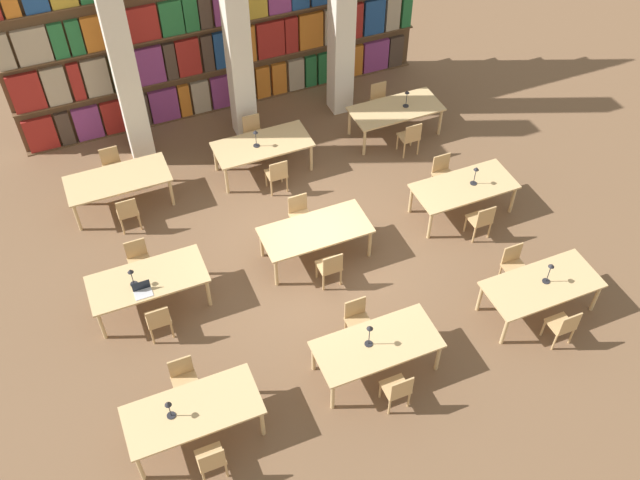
# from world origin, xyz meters

# --- Properties ---
(ground_plane) EXTENTS (40.00, 40.00, 0.00)m
(ground_plane) POSITION_xyz_m (0.00, 0.00, 0.00)
(ground_plane) COLOR brown
(bookshelf_bank) EXTENTS (9.91, 0.35, 5.50)m
(bookshelf_bank) POSITION_xyz_m (-0.02, 5.52, 2.64)
(bookshelf_bank) COLOR brown
(bookshelf_bank) RESTS_ON ground_plane
(pillar_left) EXTENTS (0.50, 0.50, 6.00)m
(pillar_left) POSITION_xyz_m (-2.47, 4.34, 3.00)
(pillar_left) COLOR silver
(pillar_left) RESTS_ON ground_plane
(pillar_center) EXTENTS (0.50, 0.50, 6.00)m
(pillar_center) POSITION_xyz_m (0.00, 4.34, 3.00)
(pillar_center) COLOR silver
(pillar_center) RESTS_ON ground_plane
(reading_table_0) EXTENTS (2.13, 0.99, 0.75)m
(reading_table_0) POSITION_xyz_m (-3.27, -2.95, 0.68)
(reading_table_0) COLOR tan
(reading_table_0) RESTS_ON ground_plane
(chair_0) EXTENTS (0.42, 0.40, 0.88)m
(chair_0) POSITION_xyz_m (-3.22, -3.72, 0.48)
(chair_0) COLOR tan
(chair_0) RESTS_ON ground_plane
(chair_1) EXTENTS (0.42, 0.40, 0.88)m
(chair_1) POSITION_xyz_m (-3.22, -2.17, 0.48)
(chair_1) COLOR tan
(chair_1) RESTS_ON ground_plane
(desk_lamp_0) EXTENTS (0.14, 0.14, 0.39)m
(desk_lamp_0) POSITION_xyz_m (-3.59, -2.92, 1.01)
(desk_lamp_0) COLOR #232328
(desk_lamp_0) RESTS_ON reading_table_0
(reading_table_1) EXTENTS (2.13, 0.99, 0.75)m
(reading_table_1) POSITION_xyz_m (-0.07, -2.94, 0.68)
(reading_table_1) COLOR tan
(reading_table_1) RESTS_ON ground_plane
(chair_2) EXTENTS (0.42, 0.40, 0.88)m
(chair_2) POSITION_xyz_m (-0.06, -3.71, 0.48)
(chair_2) COLOR tan
(chair_2) RESTS_ON ground_plane
(chair_3) EXTENTS (0.42, 0.40, 0.88)m
(chair_3) POSITION_xyz_m (-0.06, -2.16, 0.48)
(chair_3) COLOR tan
(chair_3) RESTS_ON ground_plane
(desk_lamp_1) EXTENTS (0.14, 0.14, 0.50)m
(desk_lamp_1) POSITION_xyz_m (-0.21, -2.89, 1.09)
(desk_lamp_1) COLOR #232328
(desk_lamp_1) RESTS_ON reading_table_1
(reading_table_2) EXTENTS (2.13, 0.99, 0.75)m
(reading_table_2) POSITION_xyz_m (3.26, -2.91, 0.68)
(reading_table_2) COLOR tan
(reading_table_2) RESTS_ON ground_plane
(chair_4) EXTENTS (0.42, 0.40, 0.88)m
(chair_4) POSITION_xyz_m (3.21, -3.68, 0.48)
(chair_4) COLOR tan
(chair_4) RESTS_ON ground_plane
(chair_5) EXTENTS (0.42, 0.40, 0.88)m
(chair_5) POSITION_xyz_m (3.21, -2.13, 0.48)
(chair_5) COLOR tan
(chair_5) RESTS_ON ground_plane
(desk_lamp_2) EXTENTS (0.14, 0.14, 0.47)m
(desk_lamp_2) POSITION_xyz_m (3.34, -2.89, 1.07)
(desk_lamp_2) COLOR #232328
(desk_lamp_2) RESTS_ON reading_table_2
(reading_table_3) EXTENTS (2.13, 0.99, 0.75)m
(reading_table_3) POSITION_xyz_m (-3.30, -0.03, 0.68)
(reading_table_3) COLOR tan
(reading_table_3) RESTS_ON ground_plane
(chair_6) EXTENTS (0.42, 0.40, 0.88)m
(chair_6) POSITION_xyz_m (-3.32, -0.81, 0.48)
(chair_6) COLOR tan
(chair_6) RESTS_ON ground_plane
(chair_7) EXTENTS (0.42, 0.40, 0.88)m
(chair_7) POSITION_xyz_m (-3.32, 0.75, 0.48)
(chair_7) COLOR tan
(chair_7) RESTS_ON ground_plane
(desk_lamp_3) EXTENTS (0.14, 0.14, 0.40)m
(desk_lamp_3) POSITION_xyz_m (-3.54, -0.07, 1.02)
(desk_lamp_3) COLOR #232328
(desk_lamp_3) RESTS_ON reading_table_3
(laptop) EXTENTS (0.32, 0.22, 0.21)m
(laptop) POSITION_xyz_m (-3.44, -0.33, 0.79)
(laptop) COLOR silver
(laptop) RESTS_ON reading_table_3
(reading_table_4) EXTENTS (2.13, 0.99, 0.75)m
(reading_table_4) POSITION_xyz_m (0.00, -0.06, 0.68)
(reading_table_4) COLOR tan
(reading_table_4) RESTS_ON ground_plane
(chair_8) EXTENTS (0.42, 0.40, 0.88)m
(chair_8) POSITION_xyz_m (-0.02, -0.83, 0.48)
(chair_8) COLOR tan
(chair_8) RESTS_ON ground_plane
(chair_9) EXTENTS (0.42, 0.40, 0.88)m
(chair_9) POSITION_xyz_m (-0.02, 0.72, 0.48)
(chair_9) COLOR tan
(chair_9) RESTS_ON ground_plane
(reading_table_5) EXTENTS (2.13, 0.99, 0.75)m
(reading_table_5) POSITION_xyz_m (3.32, -0.07, 0.68)
(reading_table_5) COLOR tan
(reading_table_5) RESTS_ON ground_plane
(chair_10) EXTENTS (0.42, 0.40, 0.88)m
(chair_10) POSITION_xyz_m (3.28, -0.85, 0.48)
(chair_10) COLOR tan
(chair_10) RESTS_ON ground_plane
(chair_11) EXTENTS (0.42, 0.40, 0.88)m
(chair_11) POSITION_xyz_m (3.28, 0.70, 0.48)
(chair_11) COLOR tan
(chair_11) RESTS_ON ground_plane
(desk_lamp_4) EXTENTS (0.14, 0.14, 0.44)m
(desk_lamp_4) POSITION_xyz_m (3.52, -0.09, 1.05)
(desk_lamp_4) COLOR #232328
(desk_lamp_4) RESTS_ON reading_table_5
(reading_table_6) EXTENTS (2.13, 0.99, 0.75)m
(reading_table_6) POSITION_xyz_m (-3.24, 2.91, 0.68)
(reading_table_6) COLOR tan
(reading_table_6) RESTS_ON ground_plane
(chair_12) EXTENTS (0.42, 0.40, 0.88)m
(chair_12) POSITION_xyz_m (-3.24, 2.14, 0.48)
(chair_12) COLOR tan
(chair_12) RESTS_ON ground_plane
(chair_13) EXTENTS (0.42, 0.40, 0.88)m
(chair_13) POSITION_xyz_m (-3.24, 3.69, 0.48)
(chair_13) COLOR tan
(chair_13) RESTS_ON ground_plane
(reading_table_7) EXTENTS (2.13, 0.99, 0.75)m
(reading_table_7) POSITION_xyz_m (-0.07, 2.83, 0.68)
(reading_table_7) COLOR tan
(reading_table_7) RESTS_ON ground_plane
(chair_14) EXTENTS (0.42, 0.40, 0.88)m
(chair_14) POSITION_xyz_m (-0.02, 2.05, 0.48)
(chair_14) COLOR tan
(chair_14) RESTS_ON ground_plane
(chair_15) EXTENTS (0.42, 0.40, 0.88)m
(chair_15) POSITION_xyz_m (-0.02, 3.60, 0.48)
(chair_15) COLOR tan
(chair_15) RESTS_ON ground_plane
(desk_lamp_5) EXTENTS (0.14, 0.14, 0.43)m
(desk_lamp_5) POSITION_xyz_m (-0.21, 2.80, 1.04)
(desk_lamp_5) COLOR #232328
(desk_lamp_5) RESTS_ON reading_table_7
(reading_table_8) EXTENTS (2.13, 0.99, 0.75)m
(reading_table_8) POSITION_xyz_m (3.23, 2.86, 0.68)
(reading_table_8) COLOR tan
(reading_table_8) RESTS_ON ground_plane
(chair_16) EXTENTS (0.42, 0.40, 0.88)m
(chair_16) POSITION_xyz_m (3.22, 2.08, 0.48)
(chair_16) COLOR tan
(chair_16) RESTS_ON ground_plane
(chair_17) EXTENTS (0.42, 0.40, 0.88)m
(chair_17) POSITION_xyz_m (3.22, 3.64, 0.48)
(chair_17) COLOR tan
(chair_17) RESTS_ON ground_plane
(desk_lamp_6) EXTENTS (0.14, 0.14, 0.43)m
(desk_lamp_6) POSITION_xyz_m (3.47, 2.84, 1.04)
(desk_lamp_6) COLOR #232328
(desk_lamp_6) RESTS_ON reading_table_8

